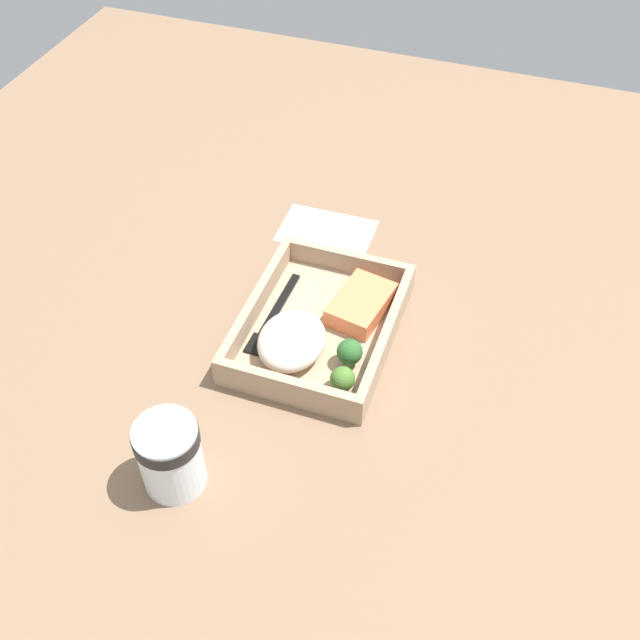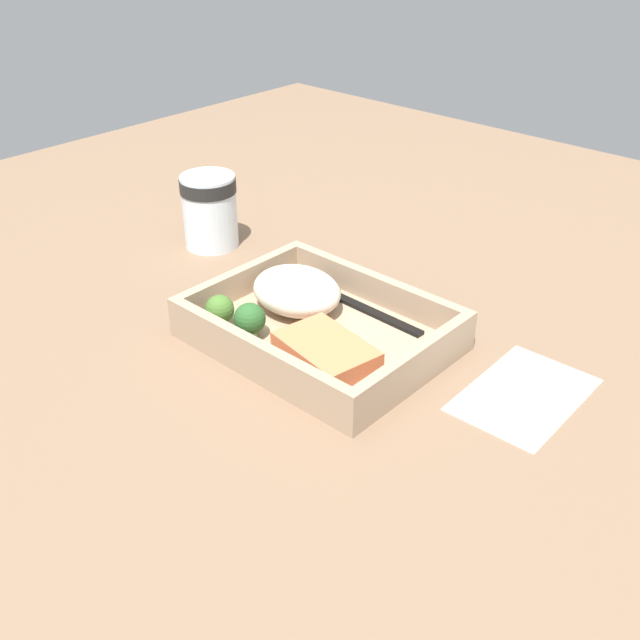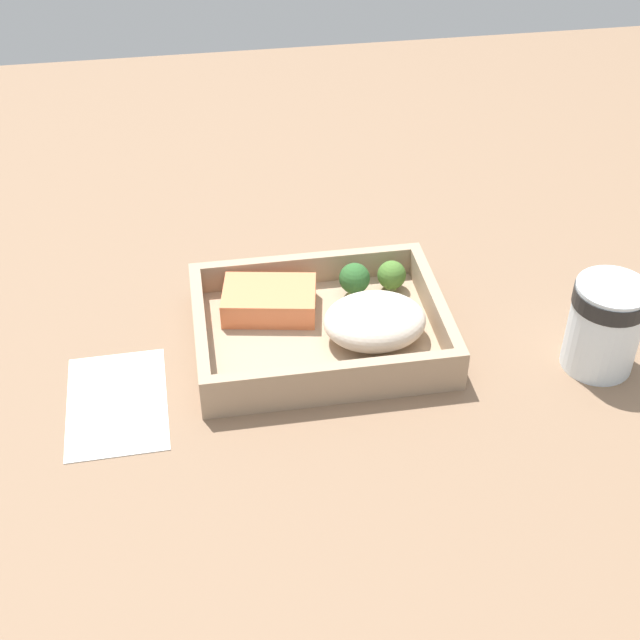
{
  "view_description": "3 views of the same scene",
  "coord_description": "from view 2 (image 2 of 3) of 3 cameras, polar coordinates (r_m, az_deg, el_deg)",
  "views": [
    {
      "loc": [
        64.52,
        22.43,
        74.54
      ],
      "look_at": [
        0.0,
        0.0,
        2.7
      ],
      "focal_mm": 42.0,
      "sensor_mm": 36.0,
      "label": 1
    },
    {
      "loc": [
        -44.89,
        49.29,
        42.78
      ],
      "look_at": [
        0.0,
        0.0,
        2.7
      ],
      "focal_mm": 42.0,
      "sensor_mm": 36.0,
      "label": 2
    },
    {
      "loc": [
        -11.55,
        -70.33,
        59.07
      ],
      "look_at": [
        0.0,
        0.0,
        2.7
      ],
      "focal_mm": 50.0,
      "sensor_mm": 36.0,
      "label": 3
    }
  ],
  "objects": [
    {
      "name": "paper_cup",
      "position": [
        0.99,
        -8.42,
        8.51
      ],
      "size": [
        7.25,
        7.25,
        9.62
      ],
      "color": "white",
      "rests_on": "ground_plane"
    },
    {
      "name": "mashed_potatoes",
      "position": [
        0.82,
        -1.79,
        2.25
      ],
      "size": [
        10.4,
        8.6,
        4.46
      ],
      "primitive_type": "ellipsoid",
      "color": "beige",
      "rests_on": "takeout_tray"
    },
    {
      "name": "broccoli_floret_2",
      "position": [
        0.8,
        -7.65,
        0.77
      ],
      "size": [
        3.14,
        3.14,
        3.47
      ],
      "color": "#789859",
      "rests_on": "takeout_tray"
    },
    {
      "name": "tray_rim",
      "position": [
        0.78,
        -0.0,
        0.08
      ],
      "size": [
        25.52,
        19.53,
        3.25
      ],
      "color": "tan",
      "rests_on": "takeout_tray"
    },
    {
      "name": "broccoli_floret_1",
      "position": [
        0.77,
        -5.38,
        0.04
      ],
      "size": [
        3.34,
        3.34,
        3.91
      ],
      "color": "#81A667",
      "rests_on": "takeout_tray"
    },
    {
      "name": "ground_plane",
      "position": [
        0.8,
        -0.0,
        -2.28
      ],
      "size": [
        160.0,
        160.0,
        2.0
      ],
      "primitive_type": "cube",
      "color": "#7E624A"
    },
    {
      "name": "takeout_tray",
      "position": [
        0.79,
        -0.0,
        -1.31
      ],
      "size": [
        25.52,
        19.53,
        1.2
      ],
      "primitive_type": "cube",
      "color": "tan",
      "rests_on": "ground_plane"
    },
    {
      "name": "receipt_slip",
      "position": [
        0.74,
        15.3,
        -5.47
      ],
      "size": [
        9.74,
        14.47,
        0.24
      ],
      "primitive_type": "cube",
      "rotation": [
        0.0,
        0.0,
        0.02
      ],
      "color": "white",
      "rests_on": "ground_plane"
    },
    {
      "name": "salmon_fillet",
      "position": [
        0.72,
        0.47,
        -2.66
      ],
      "size": [
        10.68,
        8.03,
        2.78
      ],
      "primitive_type": "cube",
      "rotation": [
        0.0,
        0.0,
        -0.18
      ],
      "color": "#ED7E4D",
      "rests_on": "takeout_tray"
    },
    {
      "name": "fork",
      "position": [
        0.83,
        2.79,
        1.16
      ],
      "size": [
        15.84,
        2.29,
        0.44
      ],
      "color": "black",
      "rests_on": "takeout_tray"
    }
  ]
}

